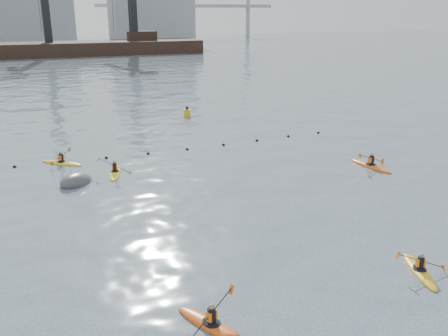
{
  "coord_description": "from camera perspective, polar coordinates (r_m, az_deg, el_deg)",
  "views": [
    {
      "loc": [
        -6.82,
        -10.43,
        9.89
      ],
      "look_at": [
        1.54,
        9.32,
        2.8
      ],
      "focal_mm": 38.0,
      "sensor_mm": 36.0,
      "label": 1
    }
  ],
  "objects": [
    {
      "name": "kayaker_4",
      "position": [
        33.2,
        17.25,
        0.3
      ],
      "size": [
        2.39,
        3.54,
        1.29
      ],
      "rotation": [
        0.0,
        0.0,
        3.27
      ],
      "color": "#D75A14",
      "rests_on": "ground"
    },
    {
      "name": "float_line",
      "position": [
        34.98,
        -11.6,
        1.54
      ],
      "size": [
        33.24,
        0.73,
        0.24
      ],
      "color": "black",
      "rests_on": "ground"
    },
    {
      "name": "barge_pier",
      "position": [
        120.87,
        -20.34,
        13.41
      ],
      "size": [
        72.0,
        19.3,
        29.5
      ],
      "color": "black",
      "rests_on": "ground"
    },
    {
      "name": "kayaker_5",
      "position": [
        34.21,
        -18.96,
        0.64
      ],
      "size": [
        2.77,
        2.54,
        1.04
      ],
      "rotation": [
        0.0,
        0.0,
        0.85
      ],
      "color": "yellow",
      "rests_on": "ground"
    },
    {
      "name": "kayaker_0",
      "position": [
        16.43,
        -1.5,
        -18.31
      ],
      "size": [
        2.02,
        3.09,
        1.23
      ],
      "rotation": [
        0.0,
        0.0,
        0.45
      ],
      "color": "#C84A12",
      "rests_on": "ground"
    },
    {
      "name": "mooring_buoy",
      "position": [
        30.14,
        -17.29,
        -1.73
      ],
      "size": [
        2.95,
        2.97,
        1.74
      ],
      "primitive_type": "ellipsoid",
      "rotation": [
        0.0,
        0.21,
        0.79
      ],
      "color": "#383A3C",
      "rests_on": "ground"
    },
    {
      "name": "nav_buoy",
      "position": [
        47.45,
        -4.47,
        6.67
      ],
      "size": [
        0.67,
        0.67,
        1.23
      ],
      "color": "gold",
      "rests_on": "ground"
    },
    {
      "name": "kayaker_1",
      "position": [
        20.83,
        22.46,
        -11.3
      ],
      "size": [
        1.95,
        2.99,
        1.08
      ],
      "rotation": [
        0.0,
        0.0,
        -0.37
      ],
      "color": "gold",
      "rests_on": "ground"
    },
    {
      "name": "skyline",
      "position": [
        160.96,
        -20.66,
        16.96
      ],
      "size": [
        141.0,
        28.0,
        22.0
      ],
      "color": "gray",
      "rests_on": "ground"
    },
    {
      "name": "kayaker_3",
      "position": [
        31.2,
        -12.97,
        -0.49
      ],
      "size": [
        2.13,
        3.15,
        1.29
      ],
      "rotation": [
        0.0,
        0.0,
        -0.27
      ],
      "color": "yellow",
      "rests_on": "ground"
    }
  ]
}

